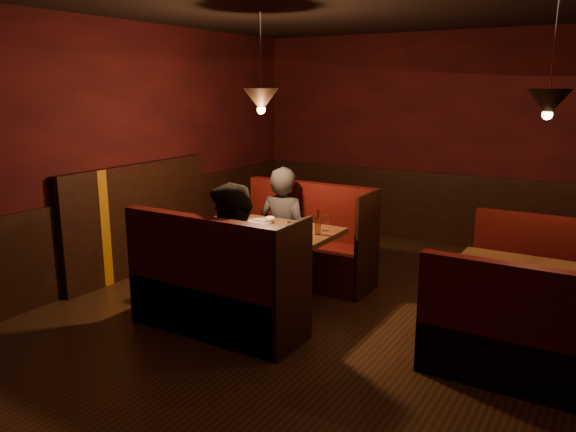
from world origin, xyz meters
The scene contains 9 objects.
room centered at (-0.28, 0.05, 1.05)m, with size 6.02×7.02×2.92m.
main_table centered at (-1.10, 0.32, 0.61)m, with size 1.48×0.90×1.03m.
main_bench_far centered at (-1.08, 1.16, 0.35)m, with size 1.63×0.58×1.11m.
main_bench_near centered at (-1.08, -0.52, 0.35)m, with size 1.63×0.58×1.11m.
second_table centered at (1.36, 0.66, 0.52)m, with size 1.23×0.79×0.70m.
second_bench_far centered at (1.39, 1.39, 0.31)m, with size 1.36×0.51×0.97m.
second_bench_near centered at (1.39, -0.08, 0.31)m, with size 1.36×0.51×0.97m.
diner_a centered at (-1.30, 1.02, 0.83)m, with size 0.61×0.40×1.66m, color #303030.
diner_b centered at (-0.96, -0.36, 0.85)m, with size 0.82×0.64×1.70m, color black.
Camera 1 is at (1.94, -4.20, 2.18)m, focal length 35.00 mm.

